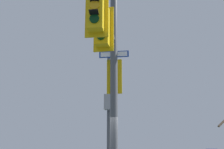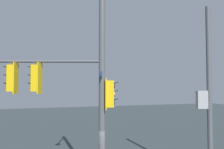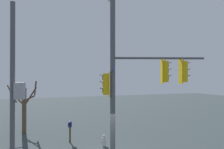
% 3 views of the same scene
% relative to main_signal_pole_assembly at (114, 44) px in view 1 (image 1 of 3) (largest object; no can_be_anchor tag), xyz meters
% --- Properties ---
extents(main_signal_pole_assembly, '(5.25, 4.28, 9.47)m').
position_rel_main_signal_pole_assembly_xyz_m(main_signal_pole_assembly, '(0.00, 0.00, 0.00)').
color(main_signal_pole_assembly, '#4C4F54').
rests_on(main_signal_pole_assembly, ground).
extents(secondary_pole_assembly, '(0.70, 0.49, 7.97)m').
position_rel_main_signal_pole_assembly_xyz_m(secondary_pole_assembly, '(-5.59, 0.91, -0.98)').
color(secondary_pole_assembly, '#4C4F54').
rests_on(secondary_pole_assembly, ground).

